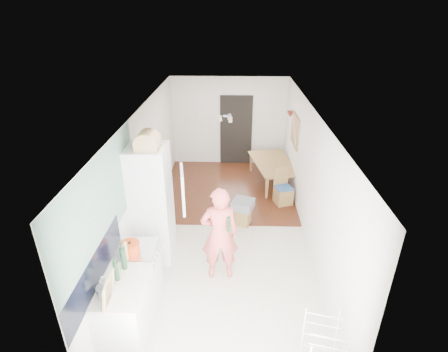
# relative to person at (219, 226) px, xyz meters

# --- Properties ---
(room_shell) EXTENTS (3.20, 7.00, 2.50)m
(room_shell) POSITION_rel_person_xyz_m (0.07, 1.29, 0.25)
(room_shell) COLOR silver
(room_shell) RESTS_ON ground
(floor) EXTENTS (3.20, 7.00, 0.01)m
(floor) POSITION_rel_person_xyz_m (0.07, 1.29, -1.00)
(floor) COLOR beige
(floor) RESTS_ON ground
(wood_floor_overlay) EXTENTS (3.20, 3.30, 0.01)m
(wood_floor_overlay) POSITION_rel_person_xyz_m (0.07, 3.14, -0.99)
(wood_floor_overlay) COLOR #512314
(wood_floor_overlay) RESTS_ON room_shell
(sage_wall_panel) EXTENTS (0.02, 3.00, 1.30)m
(sage_wall_panel) POSITION_rel_person_xyz_m (-1.52, -0.71, 0.85)
(sage_wall_panel) COLOR gray
(sage_wall_panel) RESTS_ON room_shell
(tile_splashback) EXTENTS (0.02, 1.90, 0.50)m
(tile_splashback) POSITION_rel_person_xyz_m (-1.52, -1.26, 0.15)
(tile_splashback) COLOR black
(tile_splashback) RESTS_ON room_shell
(doorway_recess) EXTENTS (0.90, 0.04, 2.00)m
(doorway_recess) POSITION_rel_person_xyz_m (0.27, 4.77, 0.00)
(doorway_recess) COLOR black
(doorway_recess) RESTS_ON room_shell
(base_cabinet) EXTENTS (0.60, 0.90, 0.86)m
(base_cabinet) POSITION_rel_person_xyz_m (-1.23, -1.26, -0.57)
(base_cabinet) COLOR silver
(base_cabinet) RESTS_ON room_shell
(worktop) EXTENTS (0.62, 0.92, 0.06)m
(worktop) POSITION_rel_person_xyz_m (-1.23, -1.26, -0.11)
(worktop) COLOR silver
(worktop) RESTS_ON room_shell
(range_cooker) EXTENTS (0.60, 0.60, 0.88)m
(range_cooker) POSITION_rel_person_xyz_m (-1.23, -0.51, -0.56)
(range_cooker) COLOR silver
(range_cooker) RESTS_ON room_shell
(cooker_top) EXTENTS (0.60, 0.60, 0.04)m
(cooker_top) POSITION_rel_person_xyz_m (-1.23, -0.51, -0.10)
(cooker_top) COLOR silver
(cooker_top) RESTS_ON room_shell
(fridge_housing) EXTENTS (0.66, 0.66, 2.15)m
(fridge_housing) POSITION_rel_person_xyz_m (-1.20, 0.51, 0.08)
(fridge_housing) COLOR silver
(fridge_housing) RESTS_ON room_shell
(fridge_door) EXTENTS (0.14, 0.56, 0.70)m
(fridge_door) POSITION_rel_person_xyz_m (-0.59, 0.21, 0.55)
(fridge_door) COLOR silver
(fridge_door) RESTS_ON room_shell
(fridge_interior) EXTENTS (0.02, 0.52, 0.66)m
(fridge_interior) POSITION_rel_person_xyz_m (-0.89, 0.51, 0.55)
(fridge_interior) COLOR white
(fridge_interior) RESTS_ON room_shell
(pinboard) EXTENTS (0.03, 0.90, 0.70)m
(pinboard) POSITION_rel_person_xyz_m (1.65, 3.19, 0.55)
(pinboard) COLOR tan
(pinboard) RESTS_ON room_shell
(pinboard_frame) EXTENTS (0.00, 0.94, 0.74)m
(pinboard_frame) POSITION_rel_person_xyz_m (1.63, 3.19, 0.55)
(pinboard_frame) COLOR olive
(pinboard_frame) RESTS_ON room_shell
(wall_sconce) EXTENTS (0.18, 0.18, 0.16)m
(wall_sconce) POSITION_rel_person_xyz_m (1.61, 3.84, 0.75)
(wall_sconce) COLOR maroon
(wall_sconce) RESTS_ON room_shell
(person) EXTENTS (0.78, 0.55, 2.00)m
(person) POSITION_rel_person_xyz_m (0.00, 0.00, 0.00)
(person) COLOR #E05956
(person) RESTS_ON floor
(dining_table) EXTENTS (1.08, 1.58, 0.51)m
(dining_table) POSITION_rel_person_xyz_m (1.26, 3.51, -0.74)
(dining_table) COLOR olive
(dining_table) RESTS_ON floor
(dining_chair) EXTENTS (0.46, 0.46, 0.86)m
(dining_chair) POSITION_rel_person_xyz_m (1.37, 2.46, -0.57)
(dining_chair) COLOR olive
(dining_chair) RESTS_ON floor
(stool) EXTENTS (0.37, 0.37, 0.38)m
(stool) POSITION_rel_person_xyz_m (0.43, 1.59, -0.81)
(stool) COLOR olive
(stool) RESTS_ON floor
(grey_drape) EXTENTS (0.53, 0.53, 0.19)m
(grey_drape) POSITION_rel_person_xyz_m (0.42, 1.59, -0.53)
(grey_drape) COLOR slate
(grey_drape) RESTS_ON stool
(drying_rack) EXTENTS (0.52, 0.49, 0.86)m
(drying_rack) POSITION_rel_person_xyz_m (1.33, -1.76, -0.57)
(drying_rack) COLOR silver
(drying_rack) RESTS_ON floor
(bread_bin) EXTENTS (0.42, 0.40, 0.21)m
(bread_bin) POSITION_rel_person_xyz_m (-1.15, 0.44, 1.26)
(bread_bin) COLOR tan
(bread_bin) RESTS_ON fridge_housing
(red_casserole) EXTENTS (0.31, 0.31, 0.17)m
(red_casserole) POSITION_rel_person_xyz_m (-1.28, -0.59, 0.00)
(red_casserole) COLOR red
(red_casserole) RESTS_ON cooker_top
(steel_pan) EXTENTS (0.24, 0.24, 0.11)m
(steel_pan) POSITION_rel_person_xyz_m (-1.38, -1.42, -0.02)
(steel_pan) COLOR silver
(steel_pan) RESTS_ON worktop
(held_bottle) EXTENTS (0.06, 0.06, 0.26)m
(held_bottle) POSITION_rel_person_xyz_m (0.14, -0.10, 0.11)
(held_bottle) COLOR #1B3B21
(held_bottle) RESTS_ON person
(bottle_a) EXTENTS (0.08, 0.08, 0.33)m
(bottle_a) POSITION_rel_person_xyz_m (-1.27, -0.94, 0.09)
(bottle_a) COLOR #1B3B21
(bottle_a) RESTS_ON worktop
(bottle_b) EXTENTS (0.08, 0.08, 0.28)m
(bottle_b) POSITION_rel_person_xyz_m (-1.30, -1.16, 0.06)
(bottle_b) COLOR #1B3B21
(bottle_b) RESTS_ON worktop
(bottle_c) EXTENTS (0.12, 0.12, 0.23)m
(bottle_c) POSITION_rel_person_xyz_m (-1.37, -1.43, 0.04)
(bottle_c) COLOR beige
(bottle_c) RESTS_ON worktop
(pepper_mill_front) EXTENTS (0.07, 0.07, 0.23)m
(pepper_mill_front) POSITION_rel_person_xyz_m (-1.31, -0.73, 0.03)
(pepper_mill_front) COLOR tan
(pepper_mill_front) RESTS_ON worktop
(pepper_mill_back) EXTENTS (0.07, 0.07, 0.21)m
(pepper_mill_back) POSITION_rel_person_xyz_m (-1.32, -0.73, 0.02)
(pepper_mill_back) COLOR tan
(pepper_mill_back) RESTS_ON worktop
(chopping_boards) EXTENTS (0.12, 0.29, 0.39)m
(chopping_boards) POSITION_rel_person_xyz_m (-1.27, -1.56, 0.12)
(chopping_boards) COLOR tan
(chopping_boards) RESTS_ON worktop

